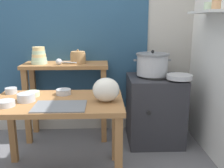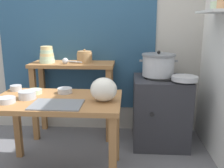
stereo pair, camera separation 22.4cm
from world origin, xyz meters
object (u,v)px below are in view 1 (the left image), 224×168
Objects in this scene: stove_block at (154,109)px; prep_bowl_2 at (11,90)px; prep_bowl_4 at (26,97)px; prep_bowl_5 at (101,93)px; prep_table at (58,113)px; clay_pot at (78,57)px; bowl_stack_enamel at (39,56)px; prep_bowl_3 at (64,92)px; ladle at (60,62)px; prep_bowl_1 at (6,103)px; serving_tray at (60,106)px; plastic_bag at (106,90)px; back_shelf_table at (66,82)px; steamer_pot at (152,64)px; wide_pan at (179,77)px; prep_bowl_0 at (32,93)px.

stove_block reaches higher than prep_bowl_2.
prep_bowl_5 is at bearing 13.59° from prep_bowl_4.
prep_bowl_2 is (-0.46, 0.23, 0.14)m from prep_table.
clay_pot is 0.91× the size of bowl_stack_enamel.
prep_bowl_3 is at bearing -60.57° from bowl_stack_enamel.
prep_bowl_3 is at bearing -78.02° from ladle.
prep_bowl_2 is 0.49m from prep_bowl_3.
bowl_stack_enamel is 0.98m from prep_bowl_1.
plastic_bag reaches higher than serving_tray.
bowl_stack_enamel is (-0.29, -0.02, 0.31)m from back_shelf_table.
prep_bowl_4 is (0.21, -0.25, 0.01)m from prep_bowl_2.
clay_pot is 0.94m from plastic_bag.
stove_block is at bearing -26.62° from steamer_pot.
prep_bowl_5 is at bearing -133.89° from steamer_pot.
clay_pot is at bearing 172.45° from steamer_pot.
prep_table is 8.06× the size of prep_bowl_5.
prep_bowl_1 is (-1.55, -0.64, -0.06)m from wide_pan.
bowl_stack_enamel is 1.81× the size of prep_bowl_2.
prep_bowl_1 is (-0.28, -0.86, -0.19)m from ladle.
prep_bowl_5 is at bearing -0.89° from prep_bowl_0.
steamer_pot reaches higher than serving_tray.
bowl_stack_enamel is (-1.26, 0.09, 0.08)m from steamer_pot.
steamer_pot is at bearing -7.55° from clay_pot.
prep_bowl_0 is at bearing 87.80° from prep_bowl_4.
wide_pan is 1.94× the size of prep_bowl_5.
ladle is 0.93m from serving_tray.
clay_pot reaches higher than stove_block.
back_shelf_table is 1.27m from wide_pan.
bowl_stack_enamel is at bearing 87.36° from prep_bowl_1.
prep_bowl_1 is at bearing -147.99° from stove_block.
prep_table is at bearing -99.39° from prep_bowl_3.
back_shelf_table is 0.74m from prep_bowl_2.
bowl_stack_enamel is 1.00m from prep_bowl_5.
back_shelf_table is at bearing 117.08° from plastic_bag.
steamer_pot is 1.40m from prep_bowl_4.
stove_block is 4.50× the size of clay_pot.
prep_bowl_0 is at bearing -155.23° from stove_block.
steamer_pot is 1.27m from serving_tray.
wide_pan is 1.20m from prep_bowl_3.
serving_tray is 2.98× the size of prep_bowl_3.
ladle is 2.25× the size of prep_bowl_2.
steamer_pot is 3.08× the size of prep_bowl_3.
prep_bowl_2 is at bearing 157.74° from prep_bowl_0.
prep_table is 8.34× the size of prep_bowl_0.
prep_table is 0.23m from prep_bowl_3.
prep_bowl_1 is at bearing -141.75° from prep_bowl_3.
bowl_stack_enamel is 0.71m from prep_bowl_0.
prep_bowl_3 reaches higher than prep_bowl_0.
prep_bowl_0 is at bearing -153.71° from steamer_pot.
clay_pot reaches higher than prep_bowl_1.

